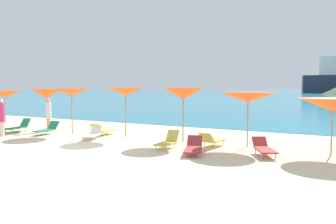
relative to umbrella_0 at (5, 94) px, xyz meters
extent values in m
cube|color=beige|center=(8.93, 6.51, -2.16)|extent=(50.00, 100.00, 0.30)
cube|color=teal|center=(8.93, 225.33, -2.00)|extent=(650.00, 440.00, 0.02)
cylinder|color=#9E7F59|center=(0.00, 0.00, -0.95)|extent=(0.04, 0.04, 2.12)
cone|color=#EF5614|center=(0.00, 0.00, 0.00)|extent=(2.03, 2.03, 0.45)
sphere|color=#9E7F59|center=(0.00, 0.00, 0.14)|extent=(0.07, 0.07, 0.07)
cylinder|color=#9E7F59|center=(2.93, 0.65, -0.91)|extent=(0.04, 0.04, 2.18)
cone|color=#EF5614|center=(2.93, 0.65, 0.05)|extent=(1.77, 1.77, 0.52)
sphere|color=#9E7F59|center=(2.93, 0.65, 0.21)|extent=(0.07, 0.07, 0.07)
cylinder|color=#9E7F59|center=(5.85, -0.20, -0.88)|extent=(0.05, 0.05, 2.26)
cone|color=#EF5614|center=(5.85, -0.20, 0.16)|extent=(2.00, 2.00, 0.38)
sphere|color=#9E7F59|center=(5.85, -0.20, 0.29)|extent=(0.07, 0.07, 0.07)
cylinder|color=#9E7F59|center=(9.06, 0.16, -0.86)|extent=(0.06, 0.06, 2.30)
cone|color=#EF5614|center=(9.06, 0.16, 0.20)|extent=(1.93, 1.93, 0.39)
sphere|color=#9E7F59|center=(9.06, 0.16, 0.32)|extent=(0.07, 0.07, 0.07)
cylinder|color=#9E7F59|center=(12.09, 0.29, -0.88)|extent=(0.06, 0.06, 2.26)
cone|color=#EF5614|center=(12.09, 0.29, 0.13)|extent=(1.83, 1.83, 0.50)
sphere|color=#9E7F59|center=(12.09, 0.29, 0.29)|extent=(0.07, 0.07, 0.07)
cylinder|color=#9E7F59|center=(14.93, 0.41, -0.95)|extent=(0.05, 0.05, 2.11)
cone|color=#EF5614|center=(14.93, 0.41, 0.00)|extent=(2.29, 2.29, 0.42)
sphere|color=#9E7F59|center=(14.93, 0.41, 0.14)|extent=(0.07, 0.07, 0.07)
cylinder|color=#9E7F59|center=(17.96, 0.20, -1.05)|extent=(0.05, 0.05, 1.91)
cone|color=#EF5614|center=(17.96, 0.20, -0.22)|extent=(2.33, 2.33, 0.47)
sphere|color=#9E7F59|center=(17.96, 0.20, -0.07)|extent=(0.07, 0.07, 0.07)
cube|color=#D8BF4C|center=(12.22, -1.54, -1.80)|extent=(0.57, 1.07, 0.05)
cube|color=#D8BF4C|center=(12.19, -0.87, -1.58)|extent=(0.51, 0.35, 0.47)
cylinder|color=silver|center=(12.01, -1.87, -1.92)|extent=(0.04, 0.04, 0.18)
cylinder|color=silver|center=(12.46, -1.85, -1.92)|extent=(0.04, 0.04, 0.18)
cylinder|color=silver|center=(11.98, -1.14, -1.92)|extent=(0.04, 0.04, 0.18)
cylinder|color=silver|center=(12.43, -1.12, -1.92)|extent=(0.04, 0.04, 0.18)
cylinder|color=silver|center=(1.39, -1.01, -1.92)|extent=(0.04, 0.04, 0.18)
cylinder|color=silver|center=(0.93, -0.94, -1.92)|extent=(0.04, 0.04, 0.18)
cube|color=#D8BF4C|center=(7.69, 0.31, -1.81)|extent=(0.66, 1.31, 0.05)
cube|color=#D8BF4C|center=(7.78, -0.50, -1.59)|extent=(0.54, 0.46, 0.47)
cylinder|color=silver|center=(7.87, 0.74, -1.92)|extent=(0.04, 0.04, 0.18)
cylinder|color=silver|center=(7.43, 0.69, -1.92)|extent=(0.04, 0.04, 0.18)
cylinder|color=silver|center=(7.97, -0.14, -1.92)|extent=(0.04, 0.04, 0.18)
cylinder|color=silver|center=(7.52, -0.19, -1.92)|extent=(0.04, 0.04, 0.18)
cube|color=#D8BF4C|center=(13.71, -0.03, -1.76)|extent=(0.66, 1.11, 0.05)
cube|color=#D8BF4C|center=(13.64, -0.74, -1.58)|extent=(0.57, 0.45, 0.41)
cylinder|color=silver|center=(13.98, 0.27, -1.90)|extent=(0.04, 0.04, 0.22)
cylinder|color=silver|center=(13.50, 0.31, -1.90)|extent=(0.04, 0.04, 0.22)
cylinder|color=silver|center=(13.91, -0.47, -1.90)|extent=(0.04, 0.04, 0.22)
cylinder|color=silver|center=(13.43, -0.43, -1.90)|extent=(0.04, 0.04, 0.22)
cube|color=#A53333|center=(15.97, -1.08, -1.77)|extent=(1.04, 1.31, 0.05)
cube|color=#A53333|center=(15.61, -0.41, -1.62)|extent=(0.63, 0.57, 0.35)
cylinder|color=silver|center=(15.95, -1.53, -1.90)|extent=(0.04, 0.04, 0.21)
cylinder|color=silver|center=(16.36, -1.31, -1.90)|extent=(0.04, 0.04, 0.21)
cylinder|color=silver|center=(15.55, -0.79, -1.90)|extent=(0.04, 0.04, 0.21)
cylinder|color=silver|center=(15.96, -0.57, -1.90)|extent=(0.04, 0.04, 0.21)
cube|color=#268C66|center=(4.91, -1.20, -1.79)|extent=(0.72, 1.14, 0.05)
cube|color=#268C66|center=(4.80, -0.51, -1.59)|extent=(0.58, 0.44, 0.42)
cylinder|color=silver|center=(4.72, -1.56, -1.91)|extent=(0.04, 0.04, 0.19)
cylinder|color=silver|center=(5.19, -1.49, -1.91)|extent=(0.04, 0.04, 0.19)
cylinder|color=silver|center=(4.61, -0.82, -1.91)|extent=(0.04, 0.04, 0.19)
cylinder|color=silver|center=(5.08, -0.75, -1.91)|extent=(0.04, 0.04, 0.19)
cube|color=white|center=(8.14, -1.28, -1.81)|extent=(0.87, 1.18, 0.05)
cube|color=white|center=(7.90, -0.64, -1.61)|extent=(0.60, 0.51, 0.43)
cylinder|color=silver|center=(8.04, -1.66, -1.92)|extent=(0.04, 0.04, 0.17)
cylinder|color=silver|center=(8.47, -1.50, -1.92)|extent=(0.04, 0.04, 0.17)
cylinder|color=silver|center=(7.78, -0.97, -1.92)|extent=(0.04, 0.04, 0.17)
cylinder|color=silver|center=(8.21, -0.81, -1.92)|extent=(0.04, 0.04, 0.17)
cube|color=#268C66|center=(2.67, -1.29, -1.80)|extent=(0.78, 1.37, 0.05)
cube|color=#268C66|center=(2.51, -0.49, -1.57)|extent=(0.57, 0.46, 0.47)
cylinder|color=silver|center=(2.53, -1.74, -1.91)|extent=(0.04, 0.04, 0.19)
cylinder|color=silver|center=(2.98, -1.65, -1.91)|extent=(0.04, 0.04, 0.19)
cylinder|color=silver|center=(2.35, -0.85, -1.91)|extent=(0.04, 0.04, 0.19)
cylinder|color=silver|center=(2.80, -0.76, -1.91)|extent=(0.04, 0.04, 0.19)
cube|color=#A53333|center=(13.66, -2.04, -1.82)|extent=(0.98, 1.36, 0.05)
cube|color=#A53333|center=(13.38, -1.29, -1.64)|extent=(0.67, 0.59, 0.40)
cylinder|color=silver|center=(13.56, -2.50, -1.93)|extent=(0.04, 0.04, 0.16)
cylinder|color=silver|center=(14.03, -2.32, -1.93)|extent=(0.04, 0.04, 0.16)
cylinder|color=silver|center=(13.26, -1.69, -1.93)|extent=(0.04, 0.04, 0.16)
cylinder|color=silver|center=(13.73, -1.52, -1.93)|extent=(0.04, 0.04, 0.16)
cylinder|color=beige|center=(3.48, -2.57, -1.65)|extent=(0.24, 0.24, 0.71)
cylinder|color=#D83372|center=(3.48, -2.57, -0.83)|extent=(0.32, 0.32, 0.92)
sphere|color=beige|center=(3.48, -2.57, -0.27)|extent=(0.23, 0.23, 0.23)
cylinder|color=#DBAA84|center=(4.04, -0.17, -1.66)|extent=(0.22, 0.22, 0.70)
cylinder|color=white|center=(4.04, -0.17, -0.85)|extent=(0.29, 0.29, 0.91)
sphere|color=#DBAA84|center=(4.04, -0.17, -0.29)|extent=(0.23, 0.23, 0.23)
camera|label=1|loc=(18.38, -12.36, 0.37)|focal=34.34mm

